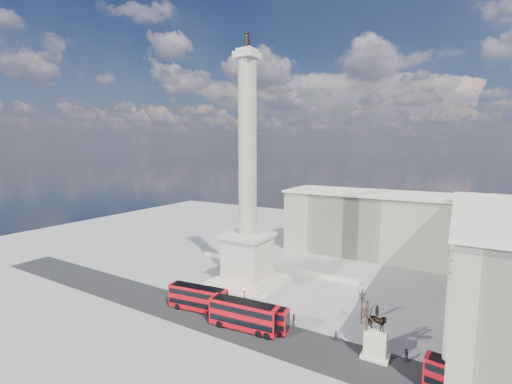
{
  "coord_description": "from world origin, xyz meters",
  "views": [
    {
      "loc": [
        35.89,
        -52.36,
        27.5
      ],
      "look_at": [
        3.25,
        2.8,
        19.69
      ],
      "focal_mm": 24.0,
      "sensor_mm": 36.0,
      "label": 1
    }
  ],
  "objects_px": {
    "pedestrian_standing": "(406,355)",
    "pedestrian_walking": "(336,336)",
    "nelsons_column": "(248,223)",
    "red_bus_c": "(258,316)",
    "pedestrian_crossing": "(294,320)",
    "equestrian_statue": "(376,340)",
    "victorian_lamp": "(244,302)",
    "red_bus_b": "(244,315)",
    "red_bus_a": "(198,298)"
  },
  "relations": [
    {
      "from": "red_bus_b",
      "to": "red_bus_a",
      "type": "bearing_deg",
      "value": 167.46
    },
    {
      "from": "nelsons_column",
      "to": "pedestrian_walking",
      "type": "bearing_deg",
      "value": -27.4
    },
    {
      "from": "nelsons_column",
      "to": "pedestrian_standing",
      "type": "xyz_separation_m",
      "value": [
        31.47,
        -11.5,
        -12.0
      ]
    },
    {
      "from": "red_bus_c",
      "to": "red_bus_a",
      "type": "bearing_deg",
      "value": 172.78
    },
    {
      "from": "pedestrian_standing",
      "to": "nelsons_column",
      "type": "bearing_deg",
      "value": -44.48
    },
    {
      "from": "victorian_lamp",
      "to": "pedestrian_crossing",
      "type": "height_order",
      "value": "victorian_lamp"
    },
    {
      "from": "nelsons_column",
      "to": "equestrian_statue",
      "type": "bearing_deg",
      "value": -24.34
    },
    {
      "from": "equestrian_statue",
      "to": "pedestrian_crossing",
      "type": "bearing_deg",
      "value": 169.61
    },
    {
      "from": "nelsons_column",
      "to": "red_bus_c",
      "type": "bearing_deg",
      "value": -52.7
    },
    {
      "from": "pedestrian_walking",
      "to": "pedestrian_crossing",
      "type": "distance_m",
      "value": 7.33
    },
    {
      "from": "pedestrian_walking",
      "to": "pedestrian_crossing",
      "type": "relative_size",
      "value": 0.94
    },
    {
      "from": "red_bus_b",
      "to": "pedestrian_standing",
      "type": "bearing_deg",
      "value": 4.24
    },
    {
      "from": "red_bus_c",
      "to": "pedestrian_walking",
      "type": "distance_m",
      "value": 11.81
    },
    {
      "from": "red_bus_a",
      "to": "pedestrian_walking",
      "type": "bearing_deg",
      "value": -1.46
    },
    {
      "from": "red_bus_b",
      "to": "pedestrian_walking",
      "type": "bearing_deg",
      "value": 10.71
    },
    {
      "from": "victorian_lamp",
      "to": "red_bus_c",
      "type": "bearing_deg",
      "value": -8.98
    },
    {
      "from": "victorian_lamp",
      "to": "pedestrian_standing",
      "type": "relative_size",
      "value": 3.22
    },
    {
      "from": "equestrian_statue",
      "to": "pedestrian_crossing",
      "type": "relative_size",
      "value": 4.1
    },
    {
      "from": "nelsons_column",
      "to": "equestrian_statue",
      "type": "relative_size",
      "value": 6.74
    },
    {
      "from": "red_bus_b",
      "to": "red_bus_c",
      "type": "distance_m",
      "value": 2.26
    },
    {
      "from": "nelsons_column",
      "to": "red_bus_b",
      "type": "bearing_deg",
      "value": -59.95
    },
    {
      "from": "nelsons_column",
      "to": "red_bus_a",
      "type": "xyz_separation_m",
      "value": [
        -1.26,
        -14.08,
        -10.66
      ]
    },
    {
      "from": "pedestrian_walking",
      "to": "equestrian_statue",
      "type": "bearing_deg",
      "value": -15.37
    },
    {
      "from": "nelsons_column",
      "to": "pedestrian_crossing",
      "type": "relative_size",
      "value": 27.65
    },
    {
      "from": "red_bus_a",
      "to": "red_bus_c",
      "type": "height_order",
      "value": "red_bus_a"
    },
    {
      "from": "red_bus_a",
      "to": "red_bus_b",
      "type": "xyz_separation_m",
      "value": [
        10.14,
        -1.27,
        0.1
      ]
    },
    {
      "from": "red_bus_c",
      "to": "pedestrian_crossing",
      "type": "relative_size",
      "value": 5.43
    },
    {
      "from": "nelsons_column",
      "to": "equestrian_statue",
      "type": "distance_m",
      "value": 32.32
    },
    {
      "from": "red_bus_b",
      "to": "pedestrian_walking",
      "type": "relative_size",
      "value": 6.67
    },
    {
      "from": "red_bus_a",
      "to": "equestrian_statue",
      "type": "distance_m",
      "value": 29.18
    },
    {
      "from": "victorian_lamp",
      "to": "pedestrian_standing",
      "type": "bearing_deg",
      "value": 5.1
    },
    {
      "from": "victorian_lamp",
      "to": "pedestrian_walking",
      "type": "distance_m",
      "value": 14.75
    },
    {
      "from": "victorian_lamp",
      "to": "pedestrian_standing",
      "type": "distance_m",
      "value": 23.88
    },
    {
      "from": "nelsons_column",
      "to": "red_bus_c",
      "type": "distance_m",
      "value": 20.76
    },
    {
      "from": "pedestrian_walking",
      "to": "red_bus_b",
      "type": "bearing_deg",
      "value": -168.21
    },
    {
      "from": "red_bus_c",
      "to": "pedestrian_standing",
      "type": "xyz_separation_m",
      "value": [
        20.76,
        2.57,
        -1.12
      ]
    },
    {
      "from": "pedestrian_standing",
      "to": "pedestrian_walking",
      "type": "bearing_deg",
      "value": -24.4
    },
    {
      "from": "red_bus_c",
      "to": "pedestrian_standing",
      "type": "height_order",
      "value": "red_bus_c"
    },
    {
      "from": "pedestrian_walking",
      "to": "victorian_lamp",
      "type": "bearing_deg",
      "value": -175.98
    },
    {
      "from": "red_bus_a",
      "to": "pedestrian_standing",
      "type": "distance_m",
      "value": 32.86
    },
    {
      "from": "equestrian_statue",
      "to": "pedestrian_standing",
      "type": "distance_m",
      "value": 4.09
    },
    {
      "from": "red_bus_c",
      "to": "equestrian_statue",
      "type": "relative_size",
      "value": 1.32
    },
    {
      "from": "red_bus_c",
      "to": "pedestrian_crossing",
      "type": "height_order",
      "value": "red_bus_c"
    },
    {
      "from": "red_bus_a",
      "to": "pedestrian_crossing",
      "type": "bearing_deg",
      "value": 5.57
    },
    {
      "from": "nelsons_column",
      "to": "red_bus_b",
      "type": "relative_size",
      "value": 4.42
    },
    {
      "from": "equestrian_statue",
      "to": "nelsons_column",
      "type": "bearing_deg",
      "value": 155.66
    },
    {
      "from": "nelsons_column",
      "to": "victorian_lamp",
      "type": "xyz_separation_m",
      "value": [
        7.83,
        -13.61,
        -9.45
      ]
    },
    {
      "from": "pedestrian_crossing",
      "to": "pedestrian_standing",
      "type": "bearing_deg",
      "value": -103.47
    },
    {
      "from": "red_bus_c",
      "to": "victorian_lamp",
      "type": "distance_m",
      "value": 3.26
    },
    {
      "from": "nelsons_column",
      "to": "pedestrian_standing",
      "type": "height_order",
      "value": "nelsons_column"
    }
  ]
}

